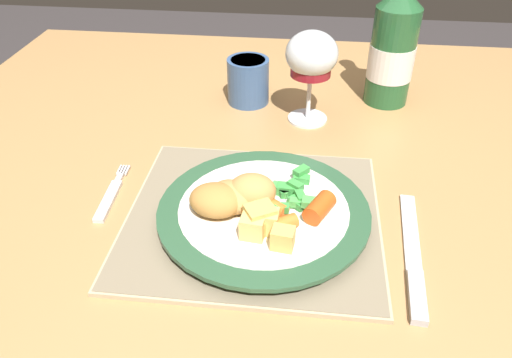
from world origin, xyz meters
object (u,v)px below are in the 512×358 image
Objects in this scene: table_knife at (413,262)px; bottle at (393,47)px; fork at (111,196)px; wine_glass at (311,58)px; drinking_cup at (248,80)px; dining_table at (278,199)px; dinner_plate at (264,213)px.

bottle is at bearing 89.15° from table_knife.
fork is 0.37m from wine_glass.
fork is at bearing -139.73° from bottle.
wine_glass is at bearing 111.69° from table_knife.
fork is at bearing -136.09° from wine_glass.
table_knife is 0.45m from drinking_cup.
dinner_plate reaches higher than dining_table.
bottle is (0.39, 0.33, 0.10)m from fork.
drinking_cup is (-0.11, 0.05, -0.07)m from wine_glass.
wine_glass reaches higher than dining_table.
fork is 0.33m from drinking_cup.
bottle is (0.18, 0.36, 0.08)m from dinner_plate.
table_knife is 2.69× the size of drinking_cup.
dining_table is at bearing -110.15° from wine_glass.
wine_glass is at bearing 69.85° from dining_table.
table_knife is at bearing -68.31° from wine_glass.
wine_glass reaches higher than drinking_cup.
dining_table is at bearing 87.53° from dinner_plate.
drinking_cup is (-0.06, 0.33, 0.02)m from dinner_plate.
drinking_cup reaches higher than dinner_plate.
dinner_plate is 0.41m from bottle.
wine_glass is at bearing 80.41° from dinner_plate.
dinner_plate is at bearing 163.99° from table_knife.
drinking_cup is at bearing 121.90° from table_knife.
table_knife is 0.36m from wine_glass.
wine_glass is (0.25, 0.24, 0.10)m from fork.
bottle is at bearing 63.21° from dinner_plate.
dining_table is 9.59× the size of fork.
bottle is at bearing 47.75° from dining_table.
bottle is at bearing 32.23° from wine_glass.
dining_table is 7.89× the size of wine_glass.
wine_glass is 0.16m from bottle.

